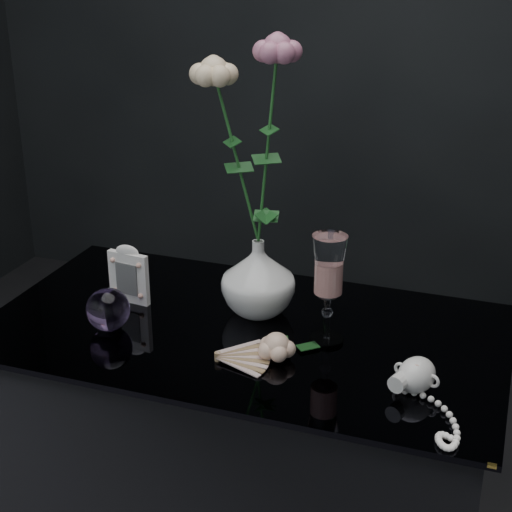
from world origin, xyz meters
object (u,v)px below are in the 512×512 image
at_px(vase, 258,277).
at_px(pearl_jar, 417,373).
at_px(paperweight, 108,309).
at_px(loose_rose, 276,346).
at_px(wine_glass, 328,290).
at_px(picture_frame, 129,274).

relative_size(vase, pearl_jar, 0.71).
relative_size(paperweight, loose_rose, 0.56).
height_order(wine_glass, pearl_jar, wine_glass).
bearing_deg(loose_rose, pearl_jar, -16.34).
distance_m(vase, paperweight, 0.31).
relative_size(paperweight, pearl_jar, 0.39).
bearing_deg(vase, pearl_jar, -27.92).
distance_m(picture_frame, pearl_jar, 0.66).
xyz_separation_m(paperweight, loose_rose, (0.36, 0.00, -0.02)).
height_order(vase, picture_frame, vase).
bearing_deg(wine_glass, pearl_jar, -31.58).
height_order(vase, pearl_jar, vase).
xyz_separation_m(wine_glass, picture_frame, (-0.45, 0.03, -0.04)).
distance_m(vase, wine_glass, 0.19).
bearing_deg(wine_glass, picture_frame, 176.40).
distance_m(vase, loose_rose, 0.20).
bearing_deg(picture_frame, loose_rose, -12.24).
bearing_deg(picture_frame, vase, 15.45).
bearing_deg(vase, loose_rose, -60.61).
height_order(wine_glass, loose_rose, wine_glass).
xyz_separation_m(picture_frame, paperweight, (0.02, -0.13, -0.02)).
relative_size(vase, paperweight, 1.83).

